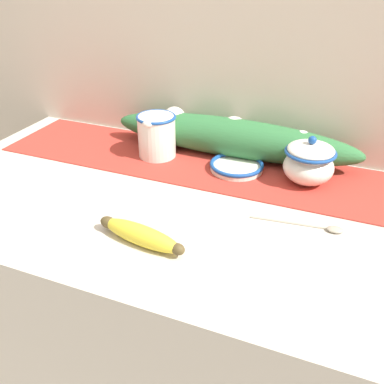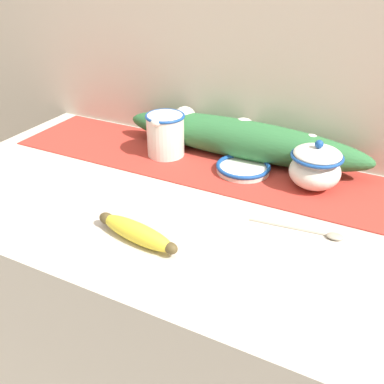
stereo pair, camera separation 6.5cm
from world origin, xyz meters
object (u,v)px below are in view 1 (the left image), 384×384
at_px(small_dish, 237,166).
at_px(banana, 141,235).
at_px(cream_pitcher, 157,134).
at_px(spoon, 325,228).
at_px(sugar_bowl, 309,162).

bearing_deg(small_dish, banana, -102.36).
distance_m(cream_pitcher, spoon, 0.52).
height_order(small_dish, spoon, small_dish).
height_order(cream_pitcher, sugar_bowl, sugar_bowl).
xyz_separation_m(small_dish, banana, (-0.08, -0.37, 0.01)).
bearing_deg(sugar_bowl, small_dish, -179.94).
xyz_separation_m(sugar_bowl, banana, (-0.26, -0.37, -0.04)).
relative_size(small_dish, banana, 0.69).
relative_size(sugar_bowl, small_dish, 0.88).
bearing_deg(small_dish, spoon, -37.17).
bearing_deg(cream_pitcher, small_dish, -0.41).
bearing_deg(banana, small_dish, 77.64).
distance_m(small_dish, banana, 0.38).
bearing_deg(cream_pitcher, spoon, -21.73).
xyz_separation_m(cream_pitcher, sugar_bowl, (0.41, -0.00, -0.01)).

